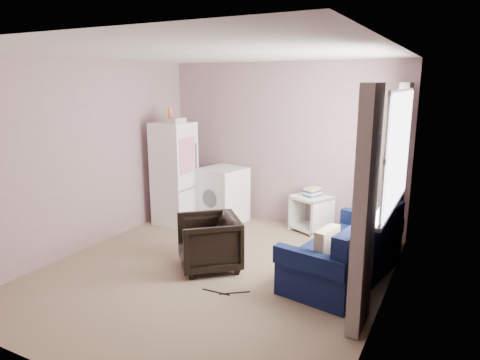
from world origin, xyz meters
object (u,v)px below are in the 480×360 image
at_px(armchair, 209,240).
at_px(sofa, 348,254).
at_px(fridge, 174,173).
at_px(side_table, 311,210).
at_px(washing_machine, 223,194).

distance_m(armchair, sofa, 1.62).
relative_size(fridge, side_table, 2.71).
xyz_separation_m(washing_machine, sofa, (2.28, -1.13, -0.17)).
distance_m(fridge, sofa, 3.05).
bearing_deg(sofa, fridge, 176.31).
relative_size(armchair, washing_machine, 0.81).
height_order(armchair, sofa, sofa).
bearing_deg(fridge, side_table, 18.49).
height_order(fridge, washing_machine, fridge).
bearing_deg(fridge, armchair, -40.53).
xyz_separation_m(fridge, side_table, (2.03, 0.64, -0.49)).
height_order(armchair, side_table, armchair).
height_order(side_table, sofa, sofa).
bearing_deg(side_table, fridge, -162.46).
bearing_deg(side_table, sofa, -56.97).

